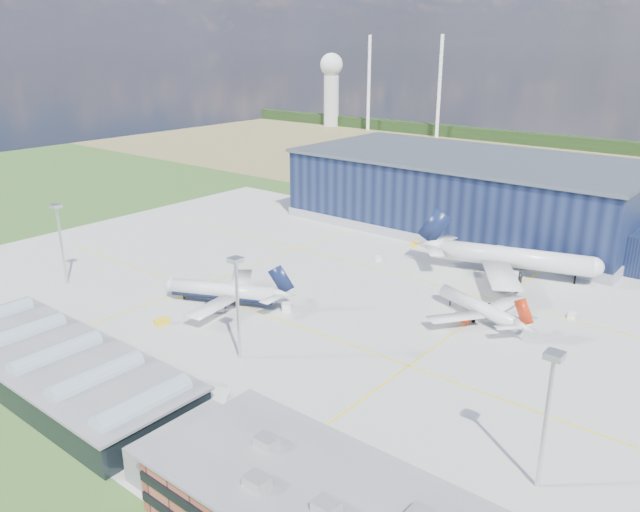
{
  "coord_description": "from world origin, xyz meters",
  "views": [
    {
      "loc": [
        98.89,
        -112.15,
        64.39
      ],
      "look_at": [
        -1.49,
        11.47,
        9.82
      ],
      "focal_mm": 35.0,
      "sensor_mm": 36.0,
      "label": 1
    }
  ],
  "objects_px": {
    "gse_cart_a": "(572,316)",
    "car_a": "(236,423)",
    "airstair": "(214,398)",
    "gse_van_b": "(286,306)",
    "light_mast_west": "(60,231)",
    "car_b": "(102,353)",
    "airliner_widebody": "(515,247)",
    "gse_tug_c": "(415,244)",
    "light_mast_center": "(237,292)",
    "ops_building": "(311,511)",
    "gse_tug_a": "(186,292)",
    "gse_van_c": "(348,467)",
    "light_mast_east": "(549,399)",
    "gse_van_a": "(144,364)",
    "hangar": "(474,196)",
    "airliner_navy": "(223,283)",
    "gse_cart_b": "(378,259)",
    "gse_tug_b": "(162,322)",
    "airliner_red": "(479,300)"
  },
  "relations": [
    {
      "from": "gse_tug_a",
      "to": "airliner_red",
      "type": "bearing_deg",
      "value": 12.28
    },
    {
      "from": "airliner_widebody",
      "to": "gse_cart_b",
      "type": "relative_size",
      "value": 18.13
    },
    {
      "from": "light_mast_center",
      "to": "car_a",
      "type": "bearing_deg",
      "value": -45.51
    },
    {
      "from": "light_mast_east",
      "to": "gse_van_b",
      "type": "distance_m",
      "value": 80.24
    },
    {
      "from": "hangar",
      "to": "gse_cart_a",
      "type": "relative_size",
      "value": 53.75
    },
    {
      "from": "light_mast_west",
      "to": "gse_cart_a",
      "type": "relative_size",
      "value": 8.53
    },
    {
      "from": "ops_building",
      "to": "gse_cart_a",
      "type": "xyz_separation_m",
      "value": [
        3.53,
        96.41,
        -4.21
      ]
    },
    {
      "from": "airliner_widebody",
      "to": "car_b",
      "type": "xyz_separation_m",
      "value": [
        -49.69,
        -103.0,
        -8.24
      ]
    },
    {
      "from": "light_mast_center",
      "to": "gse_cart_a",
      "type": "bearing_deg",
      "value": 53.84
    },
    {
      "from": "light_mast_center",
      "to": "light_mast_east",
      "type": "distance_m",
      "value": 65.0
    },
    {
      "from": "airstair",
      "to": "airliner_navy",
      "type": "bearing_deg",
      "value": 149.42
    },
    {
      "from": "light_mast_east",
      "to": "gse_cart_a",
      "type": "bearing_deg",
      "value": 103.92
    },
    {
      "from": "gse_van_a",
      "to": "gse_van_c",
      "type": "distance_m",
      "value": 52.74
    },
    {
      "from": "gse_van_b",
      "to": "airstair",
      "type": "relative_size",
      "value": 0.85
    },
    {
      "from": "gse_tug_b",
      "to": "airstair",
      "type": "distance_m",
      "value": 40.02
    },
    {
      "from": "gse_van_b",
      "to": "gse_cart_b",
      "type": "distance_m",
      "value": 46.21
    },
    {
      "from": "gse_tug_b",
      "to": "gse_van_a",
      "type": "distance_m",
      "value": 21.99
    },
    {
      "from": "airliner_widebody",
      "to": "car_a",
      "type": "distance_m",
      "value": 103.61
    },
    {
      "from": "hangar",
      "to": "gse_cart_b",
      "type": "height_order",
      "value": "hangar"
    },
    {
      "from": "airliner_navy",
      "to": "airliner_widebody",
      "type": "distance_m",
      "value": 83.71
    },
    {
      "from": "gse_van_b",
      "to": "car_b",
      "type": "bearing_deg",
      "value": -154.74
    },
    {
      "from": "gse_van_a",
      "to": "airstair",
      "type": "xyz_separation_m",
      "value": [
        21.61,
        0.0,
        0.39
      ]
    },
    {
      "from": "gse_tug_c",
      "to": "airstair",
      "type": "height_order",
      "value": "airstair"
    },
    {
      "from": "hangar",
      "to": "light_mast_east",
      "type": "relative_size",
      "value": 6.3
    },
    {
      "from": "gse_tug_b",
      "to": "gse_van_c",
      "type": "height_order",
      "value": "gse_van_c"
    },
    {
      "from": "gse_tug_a",
      "to": "gse_van_c",
      "type": "xyz_separation_m",
      "value": [
        78.24,
        -31.92,
        0.52
      ]
    },
    {
      "from": "light_mast_east",
      "to": "gse_van_c",
      "type": "relative_size",
      "value": 4.13
    },
    {
      "from": "gse_cart_b",
      "to": "gse_cart_a",
      "type": "bearing_deg",
      "value": -54.96
    },
    {
      "from": "light_mast_east",
      "to": "gse_van_a",
      "type": "xyz_separation_m",
      "value": [
        -76.96,
        -16.0,
        -14.09
      ]
    },
    {
      "from": "light_mast_center",
      "to": "gse_van_c",
      "type": "relative_size",
      "value": 4.13
    },
    {
      "from": "gse_tug_b",
      "to": "car_b",
      "type": "relative_size",
      "value": 0.99
    },
    {
      "from": "airliner_widebody",
      "to": "gse_tug_c",
      "type": "relative_size",
      "value": 17.7
    },
    {
      "from": "gse_tug_b",
      "to": "airliner_navy",
      "type": "bearing_deg",
      "value": 91.3
    },
    {
      "from": "airstair",
      "to": "car_b",
      "type": "height_order",
      "value": "airstair"
    },
    {
      "from": "car_b",
      "to": "gse_tug_b",
      "type": "bearing_deg",
      "value": 24.9
    },
    {
      "from": "airliner_red",
      "to": "gse_van_a",
      "type": "height_order",
      "value": "airliner_red"
    },
    {
      "from": "light_mast_west",
      "to": "gse_van_b",
      "type": "distance_m",
      "value": 66.98
    },
    {
      "from": "ops_building",
      "to": "airliner_widebody",
      "type": "height_order",
      "value": "airliner_widebody"
    },
    {
      "from": "airliner_red",
      "to": "gse_tug_c",
      "type": "relative_size",
      "value": 10.29
    },
    {
      "from": "light_mast_east",
      "to": "airliner_navy",
      "type": "distance_m",
      "value": 92.01
    },
    {
      "from": "light_mast_west",
      "to": "car_a",
      "type": "xyz_separation_m",
      "value": [
        87.68,
        -18.0,
        -14.84
      ]
    },
    {
      "from": "airliner_navy",
      "to": "gse_van_a",
      "type": "xyz_separation_m",
      "value": [
        12.76,
        -34.0,
        -4.55
      ]
    },
    {
      "from": "light_mast_center",
      "to": "gse_tug_a",
      "type": "distance_m",
      "value": 43.25
    },
    {
      "from": "car_a",
      "to": "gse_cart_a",
      "type": "bearing_deg",
      "value": -39.82
    },
    {
      "from": "gse_tug_a",
      "to": "gse_van_b",
      "type": "distance_m",
      "value": 29.31
    },
    {
      "from": "gse_cart_a",
      "to": "car_a",
      "type": "relative_size",
      "value": 0.77
    },
    {
      "from": "gse_van_a",
      "to": "car_a",
      "type": "bearing_deg",
      "value": -90.65
    },
    {
      "from": "airliner_widebody",
      "to": "airstair",
      "type": "bearing_deg",
      "value": -115.19
    },
    {
      "from": "gse_tug_b",
      "to": "car_a",
      "type": "distance_m",
      "value": 48.19
    },
    {
      "from": "gse_cart_a",
      "to": "airstair",
      "type": "bearing_deg",
      "value": -124.59
    }
  ]
}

